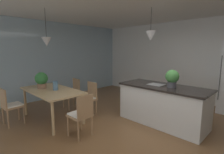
# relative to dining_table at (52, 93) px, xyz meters

# --- Properties ---
(ground_plane) EXTENTS (10.00, 8.40, 0.04)m
(ground_plane) POSITION_rel_dining_table_xyz_m (2.18, 0.80, -0.71)
(ground_plane) COLOR brown
(wall_back_kitchen) EXTENTS (10.00, 0.12, 2.70)m
(wall_back_kitchen) POSITION_rel_dining_table_xyz_m (2.18, 4.06, 0.66)
(wall_back_kitchen) COLOR white
(wall_back_kitchen) RESTS_ON ground_plane
(window_wall_left_glazing) EXTENTS (0.06, 8.40, 2.70)m
(window_wall_left_glazing) POSITION_rel_dining_table_xyz_m (-1.88, 0.80, 0.66)
(window_wall_left_glazing) COLOR #9EB7C6
(window_wall_left_glazing) RESTS_ON ground_plane
(dining_table) EXTENTS (1.73, 0.91, 0.76)m
(dining_table) POSITION_rel_dining_table_xyz_m (0.00, 0.00, 0.00)
(dining_table) COLOR tan
(dining_table) RESTS_ON ground_plane
(chair_far_right) EXTENTS (0.40, 0.40, 0.87)m
(chair_far_right) POSITION_rel_dining_table_xyz_m (0.39, 0.83, -0.21)
(chair_far_right) COLOR #A87F56
(chair_far_right) RESTS_ON ground_plane
(chair_far_left) EXTENTS (0.43, 0.43, 0.87)m
(chair_far_left) POSITION_rel_dining_table_xyz_m (-0.39, 0.83, -0.21)
(chair_far_left) COLOR #A87F56
(chair_far_left) RESTS_ON ground_plane
(chair_near_left) EXTENTS (0.42, 0.42, 0.87)m
(chair_near_left) POSITION_rel_dining_table_xyz_m (-0.39, -0.83, -0.21)
(chair_near_left) COLOR #A87F56
(chair_near_left) RESTS_ON ground_plane
(chair_kitchen_end) EXTENTS (0.42, 0.42, 0.87)m
(chair_kitchen_end) POSITION_rel_dining_table_xyz_m (1.23, 0.00, -0.21)
(chair_kitchen_end) COLOR #A87F56
(chair_kitchen_end) RESTS_ON ground_plane
(kitchen_island) EXTENTS (2.00, 0.87, 0.91)m
(kitchen_island) POSITION_rel_dining_table_xyz_m (2.06, 1.72, -0.22)
(kitchen_island) COLOR silver
(kitchen_island) RESTS_ON ground_plane
(pendant_over_table) EXTENTS (0.24, 0.24, 0.89)m
(pendant_over_table) POSITION_rel_dining_table_xyz_m (-0.17, 0.02, 1.23)
(pendant_over_table) COLOR black
(pendant_over_island_main) EXTENTS (0.23, 0.23, 0.77)m
(pendant_over_island_main) POSITION_rel_dining_table_xyz_m (1.67, 1.72, 1.36)
(pendant_over_island_main) COLOR black
(potted_plant_on_island) EXTENTS (0.29, 0.29, 0.39)m
(potted_plant_on_island) POSITION_rel_dining_table_xyz_m (2.26, 1.72, 0.43)
(potted_plant_on_island) COLOR #4C4C51
(potted_plant_on_island) RESTS_ON kitchen_island
(potted_plant_on_table) EXTENTS (0.31, 0.31, 0.41)m
(potted_plant_on_table) POSITION_rel_dining_table_xyz_m (-0.30, -0.11, 0.30)
(potted_plant_on_table) COLOR #8C664C
(potted_plant_on_table) RESTS_ON dining_table
(vase_on_dining_table) EXTENTS (0.12, 0.12, 0.23)m
(vase_on_dining_table) POSITION_rel_dining_table_xyz_m (0.12, 0.05, 0.19)
(vase_on_dining_table) COLOR slate
(vase_on_dining_table) RESTS_ON dining_table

